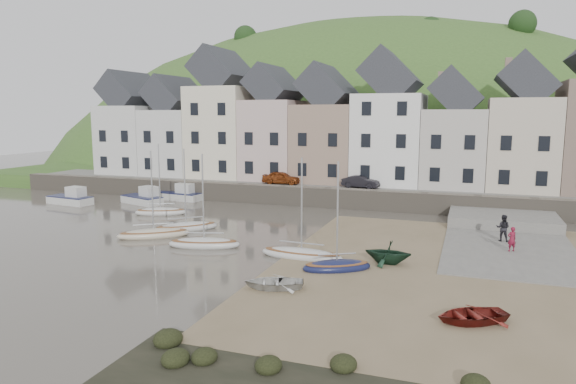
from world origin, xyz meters
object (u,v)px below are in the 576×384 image
at_px(sailboat_0, 161,211).
at_px(rowboat_red, 471,315).
at_px(person_dark, 503,228).
at_px(car_left, 281,178).
at_px(person_red, 512,239).
at_px(car_right, 361,182).
at_px(rowboat_green, 388,252).
at_px(rowboat_white, 274,282).

bearing_deg(sailboat_0, rowboat_red, -32.08).
height_order(person_dark, car_left, car_left).
bearing_deg(rowboat_red, person_red, 138.93).
relative_size(person_red, car_left, 0.41).
relative_size(sailboat_0, rowboat_red, 2.08).
height_order(rowboat_red, person_dark, person_dark).
height_order(person_red, person_dark, person_dark).
bearing_deg(sailboat_0, car_left, 56.45).
xyz_separation_m(person_dark, car_left, (-20.20, 11.61, 1.22)).
xyz_separation_m(rowboat_red, car_right, (-10.18, 26.71, 1.81)).
bearing_deg(rowboat_green, rowboat_white, -36.41).
relative_size(person_red, car_right, 0.44).
relative_size(rowboat_white, person_red, 1.89).
bearing_deg(car_left, rowboat_green, -149.17).
bearing_deg(car_left, person_dark, -124.36).
distance_m(person_red, car_right, 18.98).
height_order(rowboat_white, person_red, person_red).
xyz_separation_m(rowboat_green, person_dark, (6.51, 7.73, 0.28)).
relative_size(rowboat_red, car_right, 0.86).
relative_size(rowboat_red, person_red, 1.95).
bearing_deg(rowboat_green, car_right, -163.00).
bearing_deg(person_red, rowboat_red, 49.99).
xyz_separation_m(sailboat_0, person_red, (27.74, -3.45, 0.64)).
bearing_deg(person_red, rowboat_green, 7.07).
height_order(rowboat_green, person_dark, person_dark).
bearing_deg(person_dark, person_red, 108.53).
height_order(person_dark, car_right, car_right).
bearing_deg(rowboat_green, person_dark, 140.76).
height_order(rowboat_white, car_left, car_left).
distance_m(sailboat_0, person_red, 27.96).
relative_size(person_dark, car_right, 0.51).
relative_size(sailboat_0, rowboat_white, 2.14).
bearing_deg(rowboat_white, car_left, -179.01).
height_order(sailboat_0, rowboat_white, sailboat_0).
distance_m(person_dark, car_right, 16.82).
xyz_separation_m(rowboat_green, car_left, (-13.69, 19.34, 1.50)).
bearing_deg(rowboat_green, rowboat_red, 32.69).
relative_size(rowboat_green, rowboat_red, 0.86).
height_order(sailboat_0, car_left, sailboat_0).
xyz_separation_m(sailboat_0, rowboat_green, (20.84, -8.56, 0.49)).
distance_m(rowboat_red, person_dark, 15.24).
distance_m(rowboat_red, car_right, 28.65).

